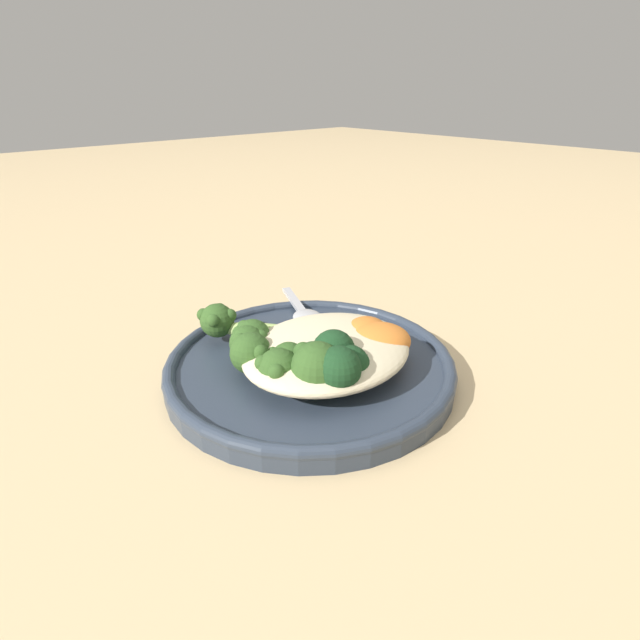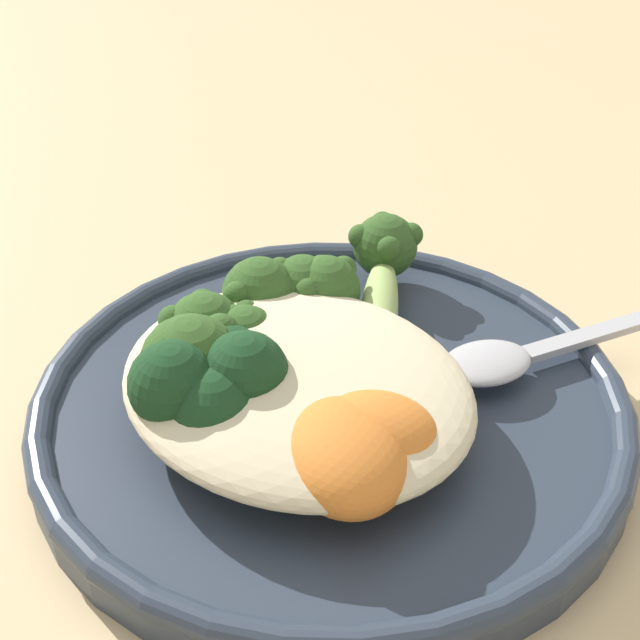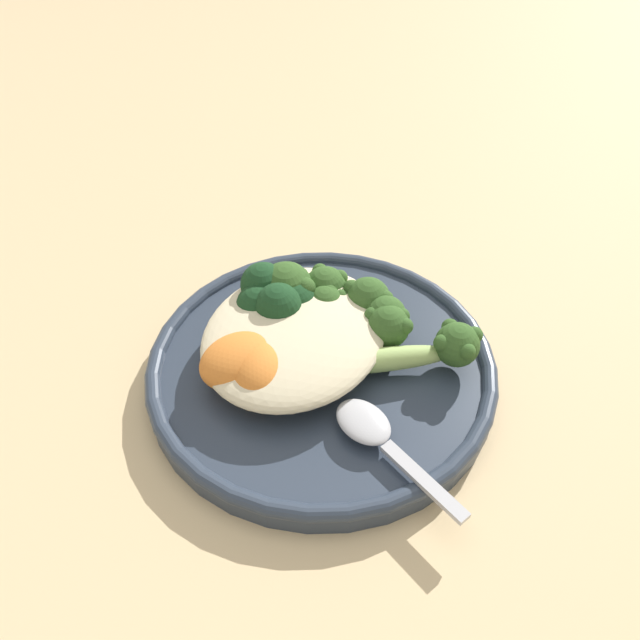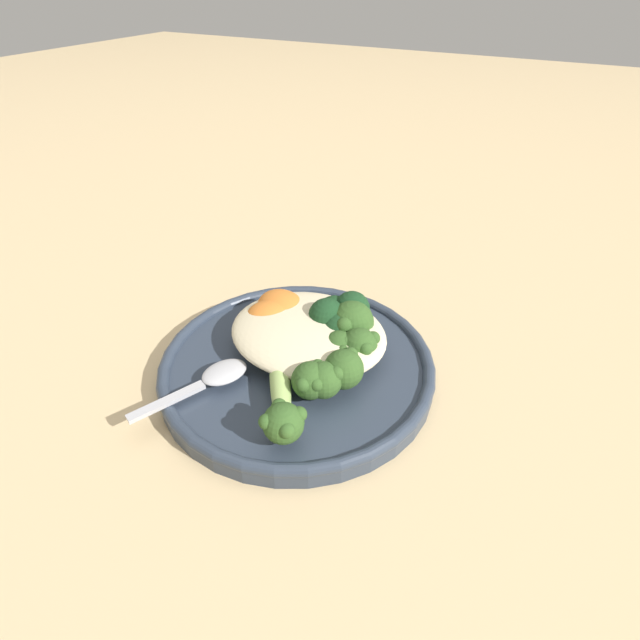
% 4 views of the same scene
% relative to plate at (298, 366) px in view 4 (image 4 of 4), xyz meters
% --- Properties ---
extents(ground_plane, '(4.00, 4.00, 0.00)m').
position_rel_plate_xyz_m(ground_plane, '(-0.00, 0.02, -0.01)').
color(ground_plane, '#D6B784').
extents(plate, '(0.26, 0.26, 0.02)m').
position_rel_plate_xyz_m(plate, '(0.00, 0.00, 0.00)').
color(plate, '#2D3847').
rests_on(plate, ground_plane).
extents(quinoa_mound, '(0.15, 0.13, 0.03)m').
position_rel_plate_xyz_m(quinoa_mound, '(0.00, 0.02, 0.03)').
color(quinoa_mound, beige).
rests_on(quinoa_mound, plate).
extents(broccoli_stalk_0, '(0.09, 0.11, 0.03)m').
position_rel_plate_xyz_m(broccoli_stalk_0, '(0.03, -0.07, 0.02)').
color(broccoli_stalk_0, '#9EBC66').
rests_on(broccoli_stalk_0, plate).
extents(broccoli_stalk_1, '(0.10, 0.07, 0.03)m').
position_rel_plate_xyz_m(broccoli_stalk_1, '(0.03, -0.03, 0.02)').
color(broccoli_stalk_1, '#9EBC66').
rests_on(broccoli_stalk_1, plate).
extents(broccoli_stalk_2, '(0.10, 0.06, 0.03)m').
position_rel_plate_xyz_m(broccoli_stalk_2, '(0.03, -0.03, 0.02)').
color(broccoli_stalk_2, '#9EBC66').
rests_on(broccoli_stalk_2, plate).
extents(broccoli_stalk_3, '(0.12, 0.04, 0.04)m').
position_rel_plate_xyz_m(broccoli_stalk_3, '(0.03, -0.01, 0.03)').
color(broccoli_stalk_3, '#9EBC66').
rests_on(broccoli_stalk_3, plate).
extents(broccoli_stalk_4, '(0.10, 0.05, 0.03)m').
position_rel_plate_xyz_m(broccoli_stalk_4, '(0.02, 0.01, 0.02)').
color(broccoli_stalk_4, '#9EBC66').
rests_on(broccoli_stalk_4, plate).
extents(broccoli_stalk_5, '(0.11, 0.06, 0.03)m').
position_rel_plate_xyz_m(broccoli_stalk_5, '(0.03, 0.02, 0.03)').
color(broccoli_stalk_5, '#9EBC66').
rests_on(broccoli_stalk_5, plate).
extents(broccoli_stalk_6, '(0.09, 0.10, 0.04)m').
position_rel_plate_xyz_m(broccoli_stalk_6, '(0.03, 0.04, 0.03)').
color(broccoli_stalk_6, '#9EBC66').
rests_on(broccoli_stalk_6, plate).
extents(sweet_potato_chunk_0, '(0.08, 0.07, 0.03)m').
position_rel_plate_xyz_m(sweet_potato_chunk_0, '(-0.04, 0.04, 0.03)').
color(sweet_potato_chunk_0, orange).
rests_on(sweet_potato_chunk_0, plate).
extents(sweet_potato_chunk_1, '(0.07, 0.07, 0.03)m').
position_rel_plate_xyz_m(sweet_potato_chunk_1, '(-0.04, 0.03, 0.03)').
color(sweet_potato_chunk_1, orange).
rests_on(sweet_potato_chunk_1, plate).
extents(kale_tuft, '(0.06, 0.06, 0.04)m').
position_rel_plate_xyz_m(kale_tuft, '(0.02, 0.05, 0.03)').
color(kale_tuft, '#193D1E').
rests_on(kale_tuft, plate).
extents(spoon, '(0.06, 0.11, 0.01)m').
position_rel_plate_xyz_m(spoon, '(-0.05, -0.06, 0.01)').
color(spoon, '#B7B7BC').
rests_on(spoon, plate).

